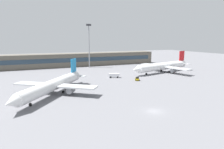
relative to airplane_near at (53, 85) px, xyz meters
name	(u,v)px	position (x,y,z in m)	size (l,w,h in m)	color
ground_plane	(102,82)	(22.55, 12.89, -3.28)	(400.00, 400.00, 0.00)	slate
terminal_building	(74,60)	(22.55, 69.71, 1.22)	(120.95, 12.13, 9.00)	#5B564C
airplane_near	(53,85)	(0.00, 0.00, 0.00)	(29.87, 36.47, 10.77)	white
airplane_mid	(163,66)	(63.43, 23.49, 0.24)	(46.04, 32.65, 11.55)	white
baggage_tug_yellow	(137,79)	(38.71, 9.50, -2.49)	(3.08, 3.88, 1.75)	yellow
service_van_white	(114,75)	(31.67, 19.89, -2.17)	(5.56, 3.94, 2.08)	white
floodlight_tower_west	(89,43)	(30.73, 58.81, 12.96)	(3.20, 0.80, 28.37)	gray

